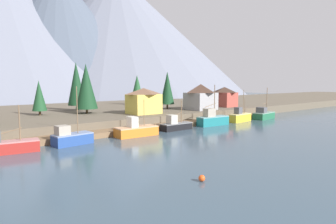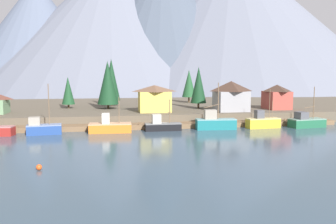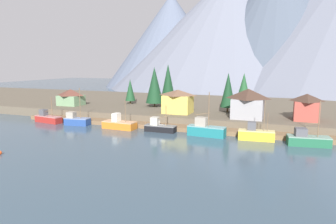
{
  "view_description": "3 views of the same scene",
  "coord_description": "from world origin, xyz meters",
  "views": [
    {
      "loc": [
        -39.87,
        -48.89,
        10.33
      ],
      "look_at": [
        2.27,
        3.73,
        3.37
      ],
      "focal_mm": 31.36,
      "sensor_mm": 36.0,
      "label": 1
    },
    {
      "loc": [
        -10.34,
        -71.02,
        11.46
      ],
      "look_at": [
        2.1,
        1.5,
        3.44
      ],
      "focal_mm": 37.59,
      "sensor_mm": 36.0,
      "label": 2
    },
    {
      "loc": [
        26.72,
        -64.33,
        15.6
      ],
      "look_at": [
        0.78,
        3.06,
        3.99
      ],
      "focal_mm": 32.04,
      "sensor_mm": 36.0,
      "label": 3
    }
  ],
  "objects": [
    {
      "name": "channel_buoy",
      "position": [
        -18.62,
        -27.98,
        0.35
      ],
      "size": [
        0.7,
        0.7,
        0.7
      ],
      "primitive_type": "sphere",
      "color": "#E04C19",
      "rests_on": "ground_plane"
    },
    {
      "name": "house_red",
      "position": [
        32.07,
        12.37,
        5.67
      ],
      "size": [
        5.66,
        7.0,
        6.22
      ],
      "color": "#9E4238",
      "rests_on": "shoreline_bank"
    },
    {
      "name": "fishing_boat_black",
      "position": [
        0.33,
        -1.33,
        1.09
      ],
      "size": [
        7.31,
        2.41,
        6.29
      ],
      "rotation": [
        0.0,
        0.0,
        0.01
      ],
      "color": "black",
      "rests_on": "ground_plane"
    },
    {
      "name": "conifer_near_right",
      "position": [
        12.81,
        17.21,
        8.58
      ],
      "size": [
        4.06,
        4.06,
        10.76
      ],
      "color": "#4C3823",
      "rests_on": "shoreline_bank"
    },
    {
      "name": "dock",
      "position": [
        0.0,
        1.99,
        0.5
      ],
      "size": [
        80.0,
        4.0,
        1.6
      ],
      "color": "brown",
      "rests_on": "ground_plane"
    },
    {
      "name": "mountain_central_peak",
      "position": [
        -8.22,
        144.75,
        38.7
      ],
      "size": [
        161.25,
        161.25,
        77.39
      ],
      "primitive_type": "cone",
      "color": "slate",
      "rests_on": "ground_plane"
    },
    {
      "name": "mountain_west_peak",
      "position": [
        -48.28,
        137.13,
        31.68
      ],
      "size": [
        91.99,
        91.99,
        63.36
      ],
      "primitive_type": "cone",
      "color": "slate",
      "rests_on": "ground_plane"
    },
    {
      "name": "conifer_near_left",
      "position": [
        -20.54,
        23.6,
        7.07
      ],
      "size": [
        3.3,
        3.3,
        8.14
      ],
      "color": "#4C3823",
      "rests_on": "shoreline_bank"
    },
    {
      "name": "fishing_boat_yellow",
      "position": [
        21.98,
        -1.56,
        1.28
      ],
      "size": [
        7.36,
        2.87,
        8.27
      ],
      "rotation": [
        0.0,
        0.0,
        0.09
      ],
      "color": "gold",
      "rests_on": "ground_plane"
    },
    {
      "name": "conifer_back_left",
      "position": [
        -10.31,
        20.29,
        9.19
      ],
      "size": [
        5.4,
        5.4,
        12.2
      ],
      "color": "#4C3823",
      "rests_on": "shoreline_bank"
    },
    {
      "name": "fishing_boat_green",
      "position": [
        31.66,
        -2.19,
        1.2
      ],
      "size": [
        8.03,
        4.0,
        8.71
      ],
      "rotation": [
        0.0,
        0.0,
        0.13
      ],
      "color": "#1E5B3D",
      "rests_on": "ground_plane"
    },
    {
      "name": "fishing_boat_teal",
      "position": [
        11.44,
        -1.66,
        1.45
      ],
      "size": [
        8.34,
        3.1,
        9.64
      ],
      "rotation": [
        0.0,
        0.0,
        -0.07
      ],
      "color": "#196B70",
      "rests_on": "ground_plane"
    },
    {
      "name": "house_yellow",
      "position": [
        0.51,
        11.13,
        5.71
      ],
      "size": [
        7.67,
        6.01,
        6.31
      ],
      "color": "gold",
      "rests_on": "shoreline_bank"
    },
    {
      "name": "fishing_boat_orange",
      "position": [
        -10.07,
        -1.9,
        1.12
      ],
      "size": [
        8.31,
        3.49,
        6.99
      ],
      "rotation": [
        0.0,
        0.0,
        -0.04
      ],
      "color": "#CC6B1E",
      "rests_on": "ground_plane"
    },
    {
      "name": "conifer_mid_right",
      "position": [
        -9.28,
        29.25,
        9.79
      ],
      "size": [
        4.79,
        4.79,
        13.14
      ],
      "color": "#4C3823",
      "rests_on": "shoreline_bank"
    },
    {
      "name": "mountain_east_peak",
      "position": [
        21.32,
        131.52,
        38.83
      ],
      "size": [
        117.28,
        117.28,
        77.66
      ],
      "primitive_type": "cone",
      "color": "#475160",
      "rests_on": "ground_plane"
    },
    {
      "name": "mountain_far_ridge",
      "position": [
        67.94,
        146.36,
        44.47
      ],
      "size": [
        192.01,
        192.01,
        88.93
      ],
      "primitive_type": "cone",
      "color": "slate",
      "rests_on": "ground_plane"
    },
    {
      "name": "conifer_mid_left",
      "position": [
        14.67,
        36.11,
        8.45
      ],
      "size": [
        4.27,
        4.27,
        10.18
      ],
      "color": "#4C3823",
      "rests_on": "shoreline_bank"
    },
    {
      "name": "fishing_boat_blue",
      "position": [
        -22.64,
        -1.9,
        1.2
      ],
      "size": [
        6.57,
        3.46,
        9.59
      ],
      "rotation": [
        0.0,
        0.0,
        0.12
      ],
      "color": "navy",
      "rests_on": "ground_plane"
    },
    {
      "name": "ground_plane",
      "position": [
        0.0,
        20.0,
        -0.5
      ],
      "size": [
        400.0,
        400.0,
        1.0
      ],
      "primitive_type": "cube",
      "color": "#384C5B"
    },
    {
      "name": "shoreline_bank",
      "position": [
        0.0,
        32.0,
        1.25
      ],
      "size": [
        400.0,
        56.0,
        2.5
      ],
      "primitive_type": "cube",
      "color": "brown",
      "rests_on": "ground_plane"
    },
    {
      "name": "house_grey",
      "position": [
        18.95,
        9.82,
        6.18
      ],
      "size": [
        7.71,
        7.07,
        7.21
      ],
      "color": "gray",
      "rests_on": "shoreline_bank"
    }
  ]
}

